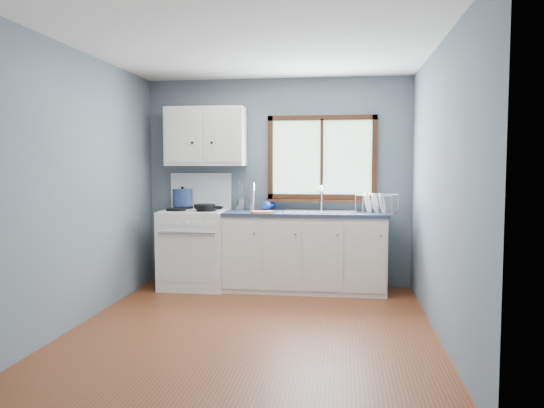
# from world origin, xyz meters

# --- Properties ---
(floor) EXTENTS (3.20, 3.60, 0.02)m
(floor) POSITION_xyz_m (0.00, 0.00, -0.01)
(floor) COLOR brown
(floor) RESTS_ON ground
(ceiling) EXTENTS (3.20, 3.60, 0.02)m
(ceiling) POSITION_xyz_m (0.00, 0.00, 2.51)
(ceiling) COLOR white
(ceiling) RESTS_ON wall_back
(wall_back) EXTENTS (3.20, 0.02, 2.50)m
(wall_back) POSITION_xyz_m (0.00, 1.81, 1.25)
(wall_back) COLOR slate
(wall_back) RESTS_ON ground
(wall_front) EXTENTS (3.20, 0.02, 2.50)m
(wall_front) POSITION_xyz_m (0.00, -1.81, 1.25)
(wall_front) COLOR slate
(wall_front) RESTS_ON ground
(wall_left) EXTENTS (0.02, 3.60, 2.50)m
(wall_left) POSITION_xyz_m (-1.61, 0.00, 1.25)
(wall_left) COLOR slate
(wall_left) RESTS_ON ground
(wall_right) EXTENTS (0.02, 3.60, 2.50)m
(wall_right) POSITION_xyz_m (1.61, 0.00, 1.25)
(wall_right) COLOR slate
(wall_right) RESTS_ON ground
(gas_range) EXTENTS (0.76, 0.69, 1.36)m
(gas_range) POSITION_xyz_m (-0.95, 1.47, 0.49)
(gas_range) COLOR white
(gas_range) RESTS_ON floor
(base_cabinets) EXTENTS (1.85, 0.60, 0.88)m
(base_cabinets) POSITION_xyz_m (0.36, 1.49, 0.41)
(base_cabinets) COLOR silver
(base_cabinets) RESTS_ON floor
(countertop) EXTENTS (1.89, 0.64, 0.04)m
(countertop) POSITION_xyz_m (0.36, 1.49, 0.90)
(countertop) COLOR #232E43
(countertop) RESTS_ON base_cabinets
(sink) EXTENTS (0.84, 0.46, 0.44)m
(sink) POSITION_xyz_m (0.54, 1.49, 0.86)
(sink) COLOR silver
(sink) RESTS_ON countertop
(window) EXTENTS (1.36, 0.10, 1.03)m
(window) POSITION_xyz_m (0.54, 1.77, 1.48)
(window) COLOR #9EC6A8
(window) RESTS_ON wall_back
(upper_cabinets) EXTENTS (0.95, 0.35, 0.70)m
(upper_cabinets) POSITION_xyz_m (-0.85, 1.63, 1.80)
(upper_cabinets) COLOR silver
(upper_cabinets) RESTS_ON wall_back
(skillet) EXTENTS (0.39, 0.31, 0.05)m
(skillet) POSITION_xyz_m (-0.78, 1.31, 0.98)
(skillet) COLOR black
(skillet) RESTS_ON gas_range
(stockpot) EXTENTS (0.31, 0.31, 0.24)m
(stockpot) POSITION_xyz_m (-1.15, 1.62, 1.07)
(stockpot) COLOR navy
(stockpot) RESTS_ON gas_range
(utensil_crock) EXTENTS (0.11, 0.11, 0.34)m
(utensil_crock) POSITION_xyz_m (-0.44, 1.69, 0.99)
(utensil_crock) COLOR silver
(utensil_crock) RESTS_ON countertop
(thermos) EXTENTS (0.09, 0.09, 0.33)m
(thermos) POSITION_xyz_m (-0.29, 1.60, 1.08)
(thermos) COLOR silver
(thermos) RESTS_ON countertop
(soap_bottle) EXTENTS (0.14, 0.14, 0.28)m
(soap_bottle) POSITION_xyz_m (-0.14, 1.65, 1.06)
(soap_bottle) COLOR blue
(soap_bottle) RESTS_ON countertop
(dish_towel) EXTENTS (0.30, 0.26, 0.02)m
(dish_towel) POSITION_xyz_m (-0.12, 1.31, 0.93)
(dish_towel) COLOR orange
(dish_towel) RESTS_ON countertop
(dish_rack) EXTENTS (0.51, 0.45, 0.23)m
(dish_rack) POSITION_xyz_m (1.16, 1.45, 0.98)
(dish_rack) COLOR silver
(dish_rack) RESTS_ON countertop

